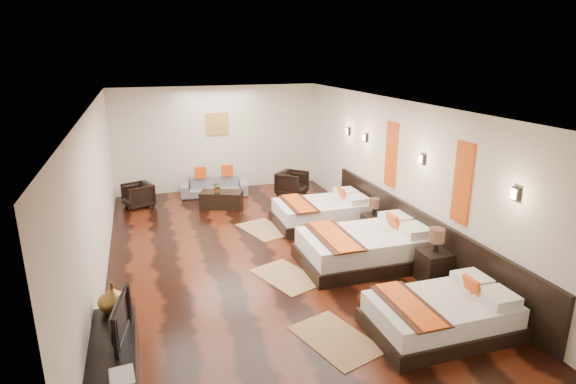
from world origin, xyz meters
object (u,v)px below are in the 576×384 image
object	(u,v)px
bed_mid	(366,247)
armchair_right	(292,183)
nightstand_b	(373,222)
table_plant	(218,187)
figurine	(112,298)
bed_far	(323,212)
tv_console	(114,368)
coffee_table	(222,199)
bed_near	(442,315)
nightstand_a	(434,263)
armchair_left	(138,195)
book	(109,380)
sofa	(215,186)
tv	(115,320)

from	to	relation	value
bed_mid	armchair_right	xyz separation A→B (m)	(0.02, 4.33, 0.02)
nightstand_b	table_plant	bearing A→B (deg)	135.94
figurine	bed_far	bearing A→B (deg)	39.57
figurine	bed_mid	bearing A→B (deg)	17.98
tv_console	coffee_table	bearing A→B (deg)	69.43
bed_near	figurine	bearing A→B (deg)	167.75
armchair_right	bed_mid	bearing A→B (deg)	-135.31
armchair_right	nightstand_a	bearing A→B (deg)	-127.26
armchair_right	coffee_table	world-z (taller)	armchair_right
armchair_left	figurine	bearing A→B (deg)	-23.68
bed_mid	bed_far	world-z (taller)	bed_mid
nightstand_b	bed_mid	bearing A→B (deg)	-122.52
bed_mid	nightstand_a	distance (m)	1.23
nightstand_a	table_plant	world-z (taller)	nightstand_a
coffee_table	table_plant	xyz separation A→B (m)	(-0.09, -0.04, 0.34)
armchair_right	table_plant	bearing A→B (deg)	148.25
nightstand_a	book	distance (m)	5.25
bed_mid	tv_console	size ratio (longest dim) A/B	1.29
nightstand_a	tv_console	distance (m)	5.08
table_plant	sofa	bearing A→B (deg)	85.45
tv	armchair_left	distance (m)	6.54
bed_mid	tv	size ratio (longest dim) A/B	2.82
bed_mid	nightstand_a	xyz separation A→B (m)	(0.75, -0.97, 0.02)
bed_mid	armchair_right	size ratio (longest dim) A/B	3.28
book	armchair_right	bearing A→B (deg)	59.11
figurine	armchair_right	size ratio (longest dim) A/B	0.53
bed_near	nightstand_a	world-z (taller)	nightstand_a
tv	nightstand_b	bearing A→B (deg)	-47.69
figurine	table_plant	world-z (taller)	figurine
tv	book	size ratio (longest dim) A/B	2.57
bed_near	tv	size ratio (longest dim) A/B	2.37
nightstand_b	table_plant	xyz separation A→B (m)	(-2.77, 2.68, 0.27)
nightstand_b	figurine	distance (m)	5.57
nightstand_b	tv_console	size ratio (longest dim) A/B	0.44
bed_near	armchair_left	distance (m)	7.84
tv	bed_near	bearing A→B (deg)	-84.55
book	armchair_left	bearing A→B (deg)	87.38
nightstand_b	armchair_right	size ratio (longest dim) A/B	1.11
sofa	armchair_right	world-z (taller)	armchair_right
coffee_table	table_plant	bearing A→B (deg)	-153.40
tv	armchair_right	size ratio (longest dim) A/B	1.16
sofa	coffee_table	world-z (taller)	sofa
bed_near	tv_console	distance (m)	4.20
armchair_left	armchair_right	size ratio (longest dim) A/B	0.92
nightstand_a	armchair_right	bearing A→B (deg)	97.80
bed_near	nightstand_b	size ratio (longest dim) A/B	2.47
bed_near	armchair_left	world-z (taller)	bed_near
armchair_right	coffee_table	size ratio (longest dim) A/B	0.71
book	sofa	world-z (taller)	book
figurine	sofa	bearing A→B (deg)	70.27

